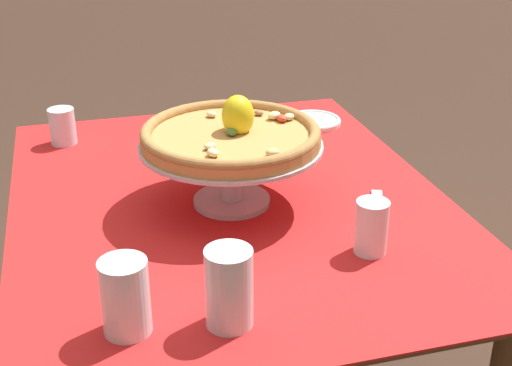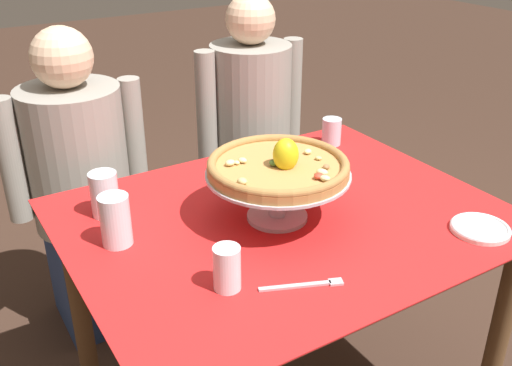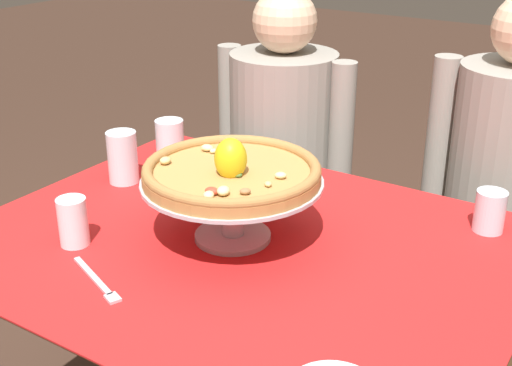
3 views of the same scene
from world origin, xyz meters
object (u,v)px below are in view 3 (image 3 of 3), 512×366
pizza (231,171)px  water_glass_front_left (73,224)px  dinner_fork (98,282)px  water_glass_side_left (123,161)px  diner_left (282,166)px  pizza_stand (231,197)px  water_glass_back_left (170,146)px  water_glass_back_right (489,214)px  diner_right (501,213)px

pizza → water_glass_front_left: pizza is taller
pizza → dinner_fork: pizza is taller
water_glass_side_left → diner_left: (0.08, 0.68, -0.23)m
pizza_stand → water_glass_back_left: bearing=145.7°
water_glass_front_left → diner_left: size_ratio=0.09×
water_glass_back_right → pizza_stand: bearing=-142.8°
water_glass_back_right → pizza: bearing=-142.6°
water_glass_back_right → diner_left: bearing=151.5°
water_glass_side_left → water_glass_front_left: water_glass_side_left is taller
pizza_stand → diner_left: 0.90m
pizza_stand → water_glass_side_left: size_ratio=2.87×
pizza → water_glass_side_left: bearing=165.3°
water_glass_back_left → dinner_fork: bearing=-63.5°
dinner_fork → pizza_stand: bearing=68.5°
pizza_stand → diner_left: size_ratio=0.33×
water_glass_front_left → water_glass_back_right: (0.73, 0.55, -0.01)m
water_glass_side_left → dinner_fork: (0.31, -0.40, -0.06)m
pizza → water_glass_side_left: (-0.42, 0.11, -0.10)m
diner_right → water_glass_side_left: bearing=-139.8°
pizza_stand → diner_left: bearing=113.4°
dinner_fork → diner_right: bearing=65.0°
water_glass_side_left → diner_right: 1.09m
pizza_stand → water_glass_back_left: (-0.40, 0.27, -0.05)m
dinner_fork → diner_left: diner_left is taller
pizza_stand → pizza: (0.00, -0.00, 0.06)m
water_glass_back_left → pizza_stand: bearing=-34.3°
dinner_fork → water_glass_front_left: bearing=150.3°
pizza → water_glass_side_left: size_ratio=2.78×
pizza_stand → pizza: 0.06m
pizza → water_glass_back_left: (-0.40, 0.27, -0.11)m
water_glass_back_right → dinner_fork: water_glass_back_right is taller
water_glass_side_left → diner_right: (0.82, 0.69, -0.22)m
pizza_stand → dinner_fork: size_ratio=2.06×
pizza_stand → pizza: pizza is taller
water_glass_back_left → diner_right: diner_right is taller
dinner_fork → diner_left: bearing=101.7°
water_glass_back_left → dinner_fork: size_ratio=0.67×
pizza_stand → pizza: bearing=-66.5°
dinner_fork → pizza: bearing=68.3°
pizza → diner_right: (0.39, 0.80, -0.32)m
pizza_stand → dinner_fork: pizza_stand is taller
water_glass_back_right → diner_left: (-0.80, 0.44, -0.21)m
water_glass_back_right → diner_left: size_ratio=0.08×
pizza_stand → water_glass_side_left: 0.44m
pizza → water_glass_front_left: 0.36m
water_glass_back_right → dinner_fork: 0.87m
water_glass_side_left → pizza: bearing=-14.7°
diner_left → diner_right: (0.73, 0.01, 0.01)m
water_glass_front_left → diner_left: 1.02m
water_glass_back_right → diner_right: bearing=98.4°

